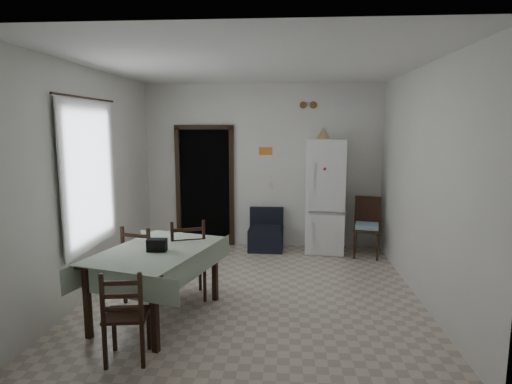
{
  "coord_description": "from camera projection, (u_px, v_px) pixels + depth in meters",
  "views": [
    {
      "loc": [
        0.41,
        -5.37,
        2.16
      ],
      "look_at": [
        0.0,
        0.5,
        1.25
      ],
      "focal_mm": 30.0,
      "sensor_mm": 36.0,
      "label": 1
    }
  ],
  "objects": [
    {
      "name": "dining_chair_far_left",
      "position": [
        144.0,
        262.0,
        5.31
      ],
      "size": [
        0.49,
        0.49,
        0.97
      ],
      "primitive_type": null,
      "rotation": [
        0.0,
        0.0,
        2.92
      ],
      "color": "black",
      "rests_on": "ground"
    },
    {
      "name": "calendar_image",
      "position": [
        266.0,
        151.0,
        7.58
      ],
      "size": [
        0.24,
        0.01,
        0.14
      ],
      "primitive_type": "cube",
      "color": "orange",
      "rests_on": "ground"
    },
    {
      "name": "fridge",
      "position": [
        325.0,
        196.0,
        7.33
      ],
      "size": [
        0.7,
        0.7,
        1.95
      ],
      "primitive_type": null,
      "rotation": [
        0.0,
        0.0,
        -0.11
      ],
      "color": "silver",
      "rests_on": "ground"
    },
    {
      "name": "ground",
      "position": [
        253.0,
        291.0,
        5.65
      ],
      "size": [
        4.5,
        4.5,
        0.0
      ],
      "primitive_type": "plane",
      "color": "beige",
      "rests_on": "ground"
    },
    {
      "name": "curtain_rod",
      "position": [
        86.0,
        98.0,
        5.21
      ],
      "size": [
        0.02,
        1.6,
        0.02
      ],
      "primitive_type": "cylinder",
      "rotation": [
        1.57,
        0.0,
        0.0
      ],
      "color": "black",
      "rests_on": "ground"
    },
    {
      "name": "window_recess",
      "position": [
        81.0,
        175.0,
        5.36
      ],
      "size": [
        0.1,
        1.2,
        1.6
      ],
      "primitive_type": "cube",
      "color": "silver",
      "rests_on": "ground"
    },
    {
      "name": "navy_seat",
      "position": [
        266.0,
        230.0,
        7.49
      ],
      "size": [
        0.61,
        0.59,
        0.72
      ],
      "primitive_type": null,
      "rotation": [
        0.0,
        0.0,
        -0.02
      ],
      "color": "black",
      "rests_on": "ground"
    },
    {
      "name": "wall_left",
      "position": [
        93.0,
        181.0,
        5.57
      ],
      "size": [
        0.02,
        4.5,
        2.9
      ],
      "primitive_type": null,
      "color": "silver",
      "rests_on": "ground"
    },
    {
      "name": "doorway",
      "position": [
        207.0,
        186.0,
        7.98
      ],
      "size": [
        1.06,
        0.52,
        2.22
      ],
      "color": "black",
      "rests_on": "ground"
    },
    {
      "name": "corner_chair",
      "position": [
        367.0,
        228.0,
        7.08
      ],
      "size": [
        0.51,
        0.51,
        0.99
      ],
      "primitive_type": null,
      "rotation": [
        0.0,
        0.0,
        -0.2
      ],
      "color": "black",
      "rests_on": "ground"
    },
    {
      "name": "black_bag",
      "position": [
        157.0,
        245.0,
        4.68
      ],
      "size": [
        0.22,
        0.14,
        0.14
      ],
      "primitive_type": "cube",
      "rotation": [
        0.0,
        0.0,
        0.05
      ],
      "color": "black",
      "rests_on": "dining_table"
    },
    {
      "name": "dining_chair_near_head",
      "position": [
        127.0,
        314.0,
        3.94
      ],
      "size": [
        0.44,
        0.44,
        0.9
      ],
      "primitive_type": null,
      "rotation": [
        0.0,
        0.0,
        3.29
      ],
      "color": "black",
      "rests_on": "ground"
    },
    {
      "name": "vent_left",
      "position": [
        303.0,
        105.0,
        7.42
      ],
      "size": [
        0.12,
        0.03,
        0.12
      ],
      "primitive_type": "cylinder",
      "rotation": [
        1.57,
        0.0,
        0.0
      ],
      "color": "brown",
      "rests_on": "ground"
    },
    {
      "name": "dining_table",
      "position": [
        157.0,
        283.0,
        4.82
      ],
      "size": [
        1.39,
        1.75,
        0.8
      ],
      "primitive_type": null,
      "rotation": [
        0.0,
        0.0,
        -0.28
      ],
      "color": "#94A88F",
      "rests_on": "ground"
    },
    {
      "name": "emergency_light",
      "position": [
        341.0,
        103.0,
        7.34
      ],
      "size": [
        0.25,
        0.07,
        0.09
      ],
      "primitive_type": "cube",
      "color": "white",
      "rests_on": "ground"
    },
    {
      "name": "calendar",
      "position": [
        266.0,
        157.0,
        7.6
      ],
      "size": [
        0.28,
        0.02,
        0.4
      ],
      "primitive_type": "cube",
      "color": "white",
      "rests_on": "ground"
    },
    {
      "name": "curtain",
      "position": [
        90.0,
        175.0,
        5.36
      ],
      "size": [
        0.02,
        1.45,
        1.85
      ],
      "primitive_type": "cube",
      "color": "silver",
      "rests_on": "ground"
    },
    {
      "name": "light_switch",
      "position": [
        271.0,
        186.0,
        7.68
      ],
      "size": [
        0.08,
        0.02,
        0.12
      ],
      "primitive_type": "cube",
      "color": "beige",
      "rests_on": "ground"
    },
    {
      "name": "tan_cone",
      "position": [
        324.0,
        133.0,
        7.15
      ],
      "size": [
        0.26,
        0.26,
        0.2
      ],
      "primitive_type": "cone",
      "rotation": [
        0.0,
        0.0,
        -0.05
      ],
      "color": "tan",
      "rests_on": "fridge"
    },
    {
      "name": "dining_chair_far_right",
      "position": [
        187.0,
        258.0,
        5.37
      ],
      "size": [
        0.57,
        0.57,
        1.03
      ],
      "primitive_type": null,
      "rotation": [
        0.0,
        0.0,
        3.49
      ],
      "color": "black",
      "rests_on": "ground"
    },
    {
      "name": "wall_back",
      "position": [
        263.0,
        166.0,
        7.65
      ],
      "size": [
        4.2,
        0.02,
        2.9
      ],
      "primitive_type": null,
      "color": "silver",
      "rests_on": "ground"
    },
    {
      "name": "vent_right",
      "position": [
        314.0,
        105.0,
        7.41
      ],
      "size": [
        0.12,
        0.03,
        0.12
      ],
      "primitive_type": "cylinder",
      "rotation": [
        1.57,
        0.0,
        0.0
      ],
      "color": "brown",
      "rests_on": "ground"
    },
    {
      "name": "ceiling",
      "position": [
        253.0,
        65.0,
        5.21
      ],
      "size": [
        4.2,
        4.5,
        0.02
      ],
      "primitive_type": null,
      "color": "white",
      "rests_on": "ground"
    },
    {
      "name": "wall_right",
      "position": [
        422.0,
        184.0,
        5.28
      ],
      "size": [
        0.02,
        4.5,
        2.9
      ],
      "primitive_type": null,
      "color": "silver",
      "rests_on": "ground"
    },
    {
      "name": "wall_front",
      "position": [
        230.0,
        221.0,
        3.21
      ],
      "size": [
        4.2,
        0.02,
        2.9
      ],
      "primitive_type": null,
      "color": "silver",
      "rests_on": "ground"
    }
  ]
}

